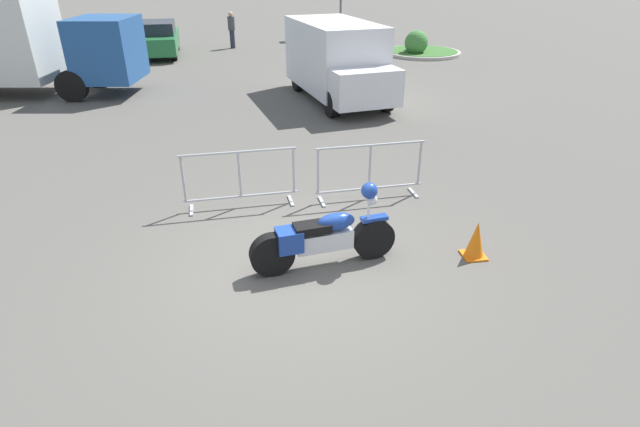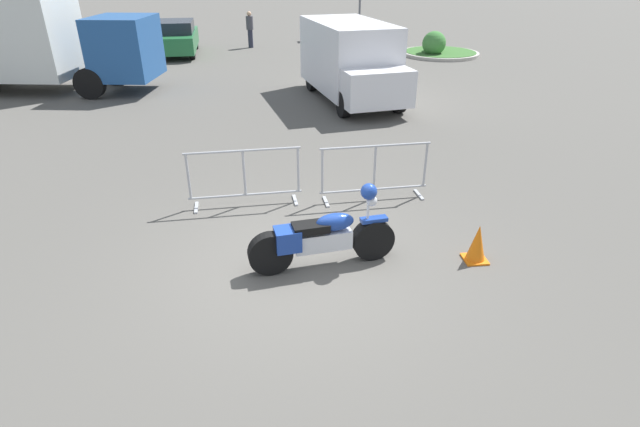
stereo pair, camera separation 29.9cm
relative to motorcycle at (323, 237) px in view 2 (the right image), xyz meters
The scene contains 12 objects.
ground_plane 0.57m from the motorcycle, behind, with size 120.00×120.00×0.00m, color #54514C.
motorcycle is the anchor object (origin of this frame).
crowd_barrier_near 2.45m from the motorcycle, 118.93° to the left, with size 2.04×0.57×1.07m.
crowd_barrier_far 2.45m from the motorcycle, 61.06° to the left, with size 2.04×0.57×1.07m.
box_truck 14.55m from the motorcycle, 126.44° to the left, with size 7.94×3.32×2.98m.
delivery_van 9.70m from the motorcycle, 78.83° to the left, with size 2.85×5.28×2.31m.
parked_car_blue 21.19m from the motorcycle, 121.04° to the left, with size 1.98×4.29×1.42m.
parked_car_silver 19.80m from the motorcycle, 113.39° to the left, with size 2.04×4.42×1.46m.
parked_car_green 18.92m from the motorcycle, 104.69° to the left, with size 2.07×4.48×1.48m.
pedestrian 19.96m from the motorcycle, 94.20° to the left, with size 0.34×0.34×1.69m.
planter_island 18.24m from the motorcycle, 67.17° to the left, with size 3.50×3.50×1.11m.
traffic_cone 2.30m from the motorcycle, ahead, with size 0.34×0.34×0.59m.
Camera 2 is at (-0.35, -6.20, 4.08)m, focal length 28.00 mm.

